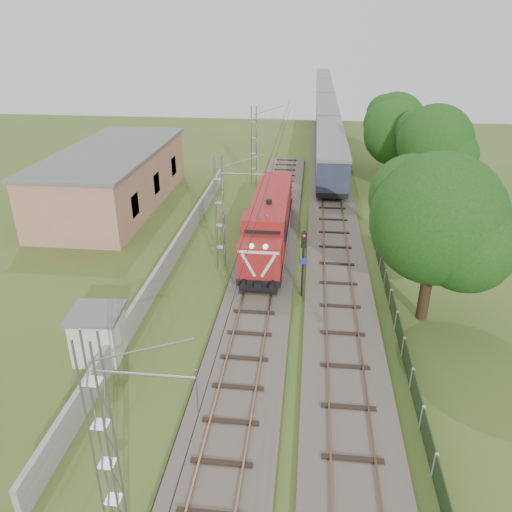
# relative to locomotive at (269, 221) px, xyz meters

# --- Properties ---
(ground) EXTENTS (140.00, 140.00, 0.00)m
(ground) POSITION_rel_locomotive_xyz_m (0.00, -16.02, -2.11)
(ground) COLOR #405B22
(ground) RESTS_ON ground
(track_main) EXTENTS (4.20, 70.00, 0.45)m
(track_main) POSITION_rel_locomotive_xyz_m (0.00, -9.02, -1.93)
(track_main) COLOR #6B6054
(track_main) RESTS_ON ground
(track_side) EXTENTS (4.20, 80.00, 0.45)m
(track_side) POSITION_rel_locomotive_xyz_m (5.00, 3.98, -1.93)
(track_side) COLOR #6B6054
(track_side) RESTS_ON ground
(catenary) EXTENTS (3.31, 70.00, 8.00)m
(catenary) POSITION_rel_locomotive_xyz_m (-2.95, -4.02, 1.94)
(catenary) COLOR gray
(catenary) RESTS_ON ground
(boundary_wall) EXTENTS (0.25, 40.00, 1.50)m
(boundary_wall) POSITION_rel_locomotive_xyz_m (-6.50, -4.02, -1.36)
(boundary_wall) COLOR #9E9E99
(boundary_wall) RESTS_ON ground
(station_building) EXTENTS (8.40, 20.40, 5.22)m
(station_building) POSITION_rel_locomotive_xyz_m (-15.00, 7.98, 0.52)
(station_building) COLOR tan
(station_building) RESTS_ON ground
(fence) EXTENTS (0.12, 32.00, 1.20)m
(fence) POSITION_rel_locomotive_xyz_m (8.00, -13.02, -1.51)
(fence) COLOR black
(fence) RESTS_ON ground
(locomotive) EXTENTS (2.78, 15.87, 4.03)m
(locomotive) POSITION_rel_locomotive_xyz_m (0.00, 0.00, 0.00)
(locomotive) COLOR black
(locomotive) RESTS_ON ground
(coach_rake) EXTENTS (3.14, 93.77, 3.63)m
(coach_rake) POSITION_rel_locomotive_xyz_m (5.00, 56.85, 0.48)
(coach_rake) COLOR black
(coach_rake) RESTS_ON ground
(signal_post) EXTENTS (0.49, 0.38, 4.40)m
(signal_post) POSITION_rel_locomotive_xyz_m (2.68, -7.36, 0.91)
(signal_post) COLOR black
(signal_post) RESTS_ON ground
(relay_hut) EXTENTS (2.76, 2.76, 2.65)m
(relay_hut) POSITION_rel_locomotive_xyz_m (-7.40, -14.63, -0.77)
(relay_hut) COLOR silver
(relay_hut) RESTS_ON ground
(tree_a) EXTENTS (7.48, 7.12, 9.70)m
(tree_a) POSITION_rel_locomotive_xyz_m (9.77, -9.07, 3.94)
(tree_a) COLOR #3D2C19
(tree_a) RESTS_ON ground
(tree_b) EXTENTS (7.04, 6.71, 9.13)m
(tree_b) POSITION_rel_locomotive_xyz_m (13.94, 11.53, 3.59)
(tree_b) COLOR #3D2C19
(tree_b) RESTS_ON ground
(tree_c) EXTENTS (6.78, 6.45, 8.78)m
(tree_c) POSITION_rel_locomotive_xyz_m (11.28, 16.34, 3.37)
(tree_c) COLOR #3D2C19
(tree_c) RESTS_ON ground
(tree_d) EXTENTS (6.69, 6.37, 8.67)m
(tree_d) POSITION_rel_locomotive_xyz_m (12.13, 23.06, 3.30)
(tree_d) COLOR #3D2C19
(tree_d) RESTS_ON ground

